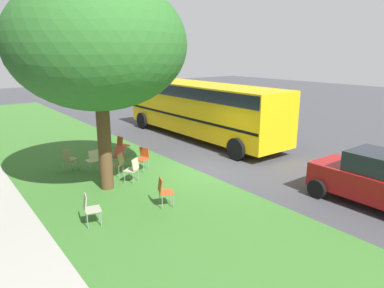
{
  "coord_description": "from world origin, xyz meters",
  "views": [
    {
      "loc": [
        -9.88,
        8.15,
        4.46
      ],
      "look_at": [
        -0.0,
        0.59,
        1.17
      ],
      "focal_mm": 32.54,
      "sensor_mm": 36.0,
      "label": 1
    }
  ],
  "objects_px": {
    "chair_4": "(122,144)",
    "school_bus": "(201,105)",
    "chair_5": "(118,155)",
    "parked_car": "(379,180)",
    "chair_6": "(93,159)",
    "chair_7": "(90,207)",
    "chair_1": "(118,163)",
    "chair_2": "(133,168)",
    "chair_0": "(69,158)",
    "chair_3": "(164,190)",
    "street_tree": "(98,45)",
    "chair_8": "(143,157)"
  },
  "relations": [
    {
      "from": "chair_4",
      "to": "school_bus",
      "type": "distance_m",
      "value": 4.98
    },
    {
      "from": "chair_5",
      "to": "parked_car",
      "type": "relative_size",
      "value": 0.24
    },
    {
      "from": "chair_6",
      "to": "chair_7",
      "type": "height_order",
      "value": "same"
    },
    {
      "from": "chair_1",
      "to": "chair_2",
      "type": "relative_size",
      "value": 1.0
    },
    {
      "from": "chair_2",
      "to": "school_bus",
      "type": "xyz_separation_m",
      "value": [
        3.68,
        -6.01,
        1.24
      ]
    },
    {
      "from": "chair_0",
      "to": "parked_car",
      "type": "height_order",
      "value": "parked_car"
    },
    {
      "from": "chair_3",
      "to": "chair_6",
      "type": "bearing_deg",
      "value": 6.23
    },
    {
      "from": "chair_3",
      "to": "chair_5",
      "type": "distance_m",
      "value": 4.23
    },
    {
      "from": "chair_0",
      "to": "chair_5",
      "type": "bearing_deg",
      "value": -113.24
    },
    {
      "from": "street_tree",
      "to": "school_bus",
      "type": "distance_m",
      "value": 8.37
    },
    {
      "from": "chair_4",
      "to": "chair_5",
      "type": "height_order",
      "value": "same"
    },
    {
      "from": "chair_1",
      "to": "chair_4",
      "type": "distance_m",
      "value": 2.73
    },
    {
      "from": "chair_0",
      "to": "chair_7",
      "type": "distance_m",
      "value": 4.84
    },
    {
      "from": "street_tree",
      "to": "chair_5",
      "type": "distance_m",
      "value": 4.71
    },
    {
      "from": "street_tree",
      "to": "chair_1",
      "type": "bearing_deg",
      "value": -44.91
    },
    {
      "from": "chair_5",
      "to": "street_tree",
      "type": "bearing_deg",
      "value": 144.15
    },
    {
      "from": "chair_8",
      "to": "school_bus",
      "type": "bearing_deg",
      "value": -61.81
    },
    {
      "from": "chair_2",
      "to": "chair_5",
      "type": "relative_size",
      "value": 1.0
    },
    {
      "from": "school_bus",
      "to": "chair_2",
      "type": "bearing_deg",
      "value": 121.46
    },
    {
      "from": "chair_0",
      "to": "parked_car",
      "type": "bearing_deg",
      "value": -144.84
    },
    {
      "from": "chair_8",
      "to": "chair_0",
      "type": "bearing_deg",
      "value": 55.07
    },
    {
      "from": "chair_0",
      "to": "chair_1",
      "type": "relative_size",
      "value": 1.0
    },
    {
      "from": "street_tree",
      "to": "chair_8",
      "type": "xyz_separation_m",
      "value": [
        0.92,
        -1.91,
        -4.15
      ]
    },
    {
      "from": "chair_1",
      "to": "chair_5",
      "type": "height_order",
      "value": "same"
    },
    {
      "from": "chair_6",
      "to": "school_bus",
      "type": "distance_m",
      "value": 7.03
    },
    {
      "from": "chair_4",
      "to": "chair_2",
      "type": "bearing_deg",
      "value": 159.64
    },
    {
      "from": "chair_1",
      "to": "chair_7",
      "type": "bearing_deg",
      "value": 143.03
    },
    {
      "from": "chair_5",
      "to": "school_bus",
      "type": "relative_size",
      "value": 0.08
    },
    {
      "from": "chair_3",
      "to": "parked_car",
      "type": "height_order",
      "value": "parked_car"
    },
    {
      "from": "street_tree",
      "to": "school_bus",
      "type": "bearing_deg",
      "value": -62.51
    },
    {
      "from": "chair_2",
      "to": "chair_4",
      "type": "distance_m",
      "value": 3.46
    },
    {
      "from": "chair_5",
      "to": "chair_8",
      "type": "height_order",
      "value": "same"
    },
    {
      "from": "chair_4",
      "to": "chair_1",
      "type": "bearing_deg",
      "value": 150.44
    },
    {
      "from": "chair_4",
      "to": "school_bus",
      "type": "relative_size",
      "value": 0.08
    },
    {
      "from": "chair_6",
      "to": "parked_car",
      "type": "height_order",
      "value": "parked_car"
    },
    {
      "from": "street_tree",
      "to": "chair_1",
      "type": "xyz_separation_m",
      "value": [
        0.81,
        -0.81,
        -4.15
      ]
    },
    {
      "from": "chair_7",
      "to": "chair_8",
      "type": "distance_m",
      "value": 4.58
    },
    {
      "from": "chair_6",
      "to": "chair_8",
      "type": "relative_size",
      "value": 1.0
    },
    {
      "from": "chair_4",
      "to": "chair_6",
      "type": "height_order",
      "value": "same"
    },
    {
      "from": "chair_6",
      "to": "school_bus",
      "type": "height_order",
      "value": "school_bus"
    },
    {
      "from": "chair_4",
      "to": "chair_6",
      "type": "xyz_separation_m",
      "value": [
        -1.33,
        1.88,
        0.0
      ]
    },
    {
      "from": "school_bus",
      "to": "chair_5",
      "type": "bearing_deg",
      "value": 107.83
    },
    {
      "from": "chair_5",
      "to": "school_bus",
      "type": "bearing_deg",
      "value": -72.17
    },
    {
      "from": "street_tree",
      "to": "chair_3",
      "type": "bearing_deg",
      "value": -162.85
    },
    {
      "from": "chair_6",
      "to": "chair_7",
      "type": "relative_size",
      "value": 1.0
    },
    {
      "from": "street_tree",
      "to": "chair_7",
      "type": "relative_size",
      "value": 7.62
    },
    {
      "from": "chair_6",
      "to": "chair_7",
      "type": "xyz_separation_m",
      "value": [
        -4.05,
        1.73,
        0.0
      ]
    },
    {
      "from": "chair_0",
      "to": "chair_4",
      "type": "bearing_deg",
      "value": -75.81
    },
    {
      "from": "chair_6",
      "to": "parked_car",
      "type": "xyz_separation_m",
      "value": [
        -8.09,
        -5.49,
        0.32
      ]
    },
    {
      "from": "chair_4",
      "to": "chair_5",
      "type": "relative_size",
      "value": 1.0
    }
  ]
}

